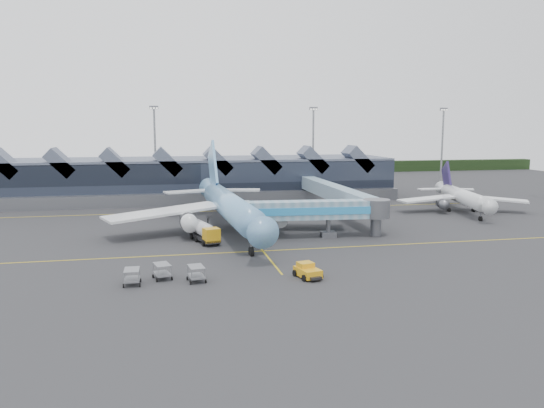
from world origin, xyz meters
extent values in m
plane|color=#252528|center=(0.00, 0.00, 0.00)|extent=(260.00, 260.00, 0.00)
cube|color=gold|center=(0.00, -8.00, 0.01)|extent=(120.00, 0.25, 0.01)
cube|color=gold|center=(0.00, 28.00, 0.01)|extent=(120.00, 0.25, 0.01)
cube|color=gold|center=(0.00, 10.00, 0.01)|extent=(0.25, 60.00, 0.01)
cube|color=black|center=(0.00, 110.00, 2.00)|extent=(260.00, 4.00, 4.00)
cube|color=black|center=(-5.00, 48.00, 4.50)|extent=(90.00, 20.00, 9.00)
cube|color=#51596D|center=(-5.00, 48.00, 9.20)|extent=(90.00, 20.00, 0.60)
cube|color=slate|center=(-5.00, 37.00, 1.30)|extent=(90.00, 2.50, 2.60)
cube|color=#51596D|center=(-45.00, 41.00, 9.30)|extent=(6.43, 6.00, 6.43)
cube|color=#51596D|center=(-34.00, 41.00, 9.30)|extent=(6.43, 6.00, 6.43)
cube|color=#51596D|center=(-23.00, 41.00, 9.30)|extent=(6.43, 6.00, 6.43)
cube|color=#51596D|center=(-12.00, 41.00, 9.30)|extent=(6.43, 6.00, 6.43)
cube|color=#51596D|center=(-1.00, 41.00, 9.30)|extent=(6.43, 6.00, 6.43)
cube|color=#51596D|center=(10.00, 41.00, 9.30)|extent=(6.43, 6.00, 6.43)
cube|color=#51596D|center=(21.00, 41.00, 9.30)|extent=(6.43, 6.00, 6.43)
cube|color=#51596D|center=(32.00, 41.00, 9.30)|extent=(6.43, 6.00, 6.43)
cylinder|color=gray|center=(-15.00, 72.00, 11.00)|extent=(0.56, 0.56, 22.00)
cube|color=slate|center=(-15.00, 72.00, 22.00)|extent=(2.40, 0.50, 0.90)
cylinder|color=gray|center=(30.00, 72.00, 11.00)|extent=(0.56, 0.56, 22.00)
cube|color=slate|center=(30.00, 72.00, 22.00)|extent=(2.40, 0.50, 0.90)
cylinder|color=gray|center=(70.00, 70.00, 11.00)|extent=(0.56, 0.56, 22.00)
cube|color=slate|center=(70.00, 70.00, 22.00)|extent=(2.40, 0.50, 0.90)
cylinder|color=#6893D4|center=(-2.78, 5.18, 4.33)|extent=(5.75, 32.73, 4.02)
cone|color=#6893D4|center=(-1.76, -13.86, 4.33)|extent=(4.31, 5.79, 4.02)
cube|color=black|center=(-1.73, -14.55, 5.18)|extent=(1.54, 0.42, 0.48)
cone|color=#6893D4|center=(-3.85, 25.16, 4.64)|extent=(4.41, 7.65, 4.02)
cube|color=silver|center=(-13.11, 5.99, 3.63)|extent=(19.21, 12.20, 1.33)
cube|color=silver|center=(7.41, 7.08, 3.63)|extent=(19.20, 10.55, 1.33)
cylinder|color=silver|center=(-9.50, 2.50, 2.63)|extent=(2.78, 5.71, 2.49)
cylinder|color=silver|center=(4.18, 3.23, 2.63)|extent=(2.78, 5.71, 2.49)
cube|color=#6893D4|center=(-3.75, 23.30, 8.83)|extent=(1.02, 10.29, 11.07)
cube|color=silver|center=(-8.71, 23.50, 4.64)|extent=(8.96, 5.57, 0.26)
cube|color=silver|center=(1.17, 24.03, 4.64)|extent=(8.84, 4.79, 0.26)
cylinder|color=slate|center=(-1.96, -10.14, 1.16)|extent=(0.30, 0.30, 2.33)
cylinder|color=slate|center=(-6.26, 6.40, 1.16)|extent=(0.30, 0.30, 2.33)
cylinder|color=slate|center=(0.55, 6.76, 1.16)|extent=(0.30, 0.30, 2.33)
cylinder|color=black|center=(-1.96, -10.14, 0.42)|extent=(0.55, 1.51, 1.49)
cylinder|color=silver|center=(44.90, 16.40, 3.09)|extent=(7.17, 20.19, 2.86)
cone|color=silver|center=(42.33, 4.94, 3.09)|extent=(3.55, 3.98, 2.86)
cube|color=black|center=(42.24, 4.52, 3.69)|extent=(1.14, 0.57, 0.48)
cone|color=silver|center=(47.59, 28.42, 3.31)|extent=(3.80, 5.10, 2.86)
cube|color=silver|center=(38.55, 18.76, 2.59)|extent=(12.21, 4.83, 0.96)
cube|color=silver|center=(51.64, 15.83, 2.59)|extent=(12.15, 9.27, 0.96)
cylinder|color=slate|center=(40.22, 15.98, 1.87)|extent=(2.48, 3.74, 1.78)
cylinder|color=slate|center=(48.94, 14.03, 1.87)|extent=(2.48, 3.74, 1.78)
cube|color=#231848|center=(47.34, 27.30, 5.95)|extent=(1.82, 6.38, 6.98)
cube|color=silver|center=(44.25, 28.29, 3.31)|extent=(5.51, 2.14, 0.24)
cube|color=silver|center=(50.55, 26.88, 3.31)|extent=(5.78, 4.24, 0.24)
cylinder|color=slate|center=(42.83, 7.17, 0.83)|extent=(0.27, 0.27, 1.66)
cylinder|color=slate|center=(42.71, 17.77, 0.83)|extent=(0.27, 0.27, 1.66)
cylinder|color=slate|center=(47.46, 16.71, 0.83)|extent=(0.27, 0.27, 1.66)
cylinder|color=black|center=(42.83, 7.17, 0.30)|extent=(0.65, 1.13, 1.06)
cube|color=#6592A9|center=(8.70, -0.77, 4.30)|extent=(19.08, 4.18, 2.74)
cube|color=#288CCC|center=(8.60, -2.24, 4.30)|extent=(18.88, 1.46, 1.14)
cube|color=#6592A9|center=(-1.68, -0.03, 4.30)|extent=(2.67, 3.19, 2.84)
cylinder|color=slate|center=(11.53, -0.97, 2.15)|extent=(0.66, 0.66, 4.30)
cube|color=slate|center=(11.53, -0.97, 0.43)|extent=(2.40, 2.05, 0.85)
cylinder|color=black|center=(10.59, -0.91, 0.33)|extent=(0.44, 0.88, 0.85)
cylinder|color=black|center=(12.48, -1.04, 0.33)|extent=(0.44, 0.88, 0.85)
cylinder|color=slate|center=(19.08, -1.51, 4.30)|extent=(4.16, 4.16, 2.84)
cylinder|color=slate|center=(19.08, -1.51, 2.15)|extent=(1.70, 1.70, 4.30)
cube|color=black|center=(-7.36, -0.59, 0.66)|extent=(4.10, 8.24, 0.44)
cube|color=orange|center=(-6.58, -3.50, 1.59)|extent=(2.55, 2.43, 1.95)
cube|color=black|center=(-6.40, -4.18, 2.03)|extent=(1.91, 0.63, 0.88)
cylinder|color=#B2B2B6|center=(-7.63, 0.43, 1.86)|extent=(3.28, 5.48, 2.03)
sphere|color=#B2B2B6|center=(-8.29, 2.91, 1.86)|extent=(1.95, 1.95, 1.95)
sphere|color=#B2B2B6|center=(-6.97, -2.05, 1.86)|extent=(1.95, 1.95, 1.95)
cylinder|color=black|center=(-7.74, -3.44, 0.44)|extent=(0.53, 0.93, 0.88)
cylinder|color=black|center=(-5.61, -2.87, 0.44)|extent=(0.53, 0.93, 0.88)
cylinder|color=black|center=(-8.54, -0.45, 0.44)|extent=(0.53, 0.93, 0.88)
cylinder|color=black|center=(-6.40, 0.12, 0.44)|extent=(0.53, 0.93, 0.88)
cylinder|color=black|center=(-9.11, 1.69, 0.44)|extent=(0.53, 0.93, 0.88)
cylinder|color=black|center=(-6.97, 2.26, 0.44)|extent=(0.53, 0.93, 0.88)
cube|color=orange|center=(2.55, -21.70, 0.64)|extent=(2.73, 3.68, 0.92)
cube|color=orange|center=(2.42, -21.16, 1.33)|extent=(1.95, 1.81, 0.64)
cube|color=black|center=(2.95, -23.40, 0.41)|extent=(1.42, 1.01, 0.28)
cylinder|color=black|center=(1.77, -23.01, 0.37)|extent=(0.44, 0.78, 0.74)
cylinder|color=black|center=(3.83, -22.53, 0.37)|extent=(0.44, 0.78, 0.74)
cylinder|color=black|center=(1.27, -20.87, 0.37)|extent=(0.44, 0.78, 0.74)
cylinder|color=black|center=(3.33, -20.38, 0.37)|extent=(0.44, 0.78, 0.74)
cube|color=gray|center=(-13.46, -18.97, 0.62)|extent=(2.12, 2.78, 0.17)
cube|color=gray|center=(-13.46, -18.97, 1.68)|extent=(2.12, 2.78, 0.09)
cylinder|color=black|center=(-12.86, -17.89, 0.20)|extent=(0.23, 0.42, 0.40)
cube|color=gray|center=(-9.81, -20.71, 0.62)|extent=(1.91, 2.67, 0.17)
cube|color=gray|center=(-9.81, -20.71, 1.68)|extent=(1.91, 2.67, 0.09)
cylinder|color=black|center=(-9.10, -19.70, 0.20)|extent=(0.19, 0.42, 0.40)
cube|color=gray|center=(-16.64, -20.56, 0.62)|extent=(1.59, 2.48, 0.17)
cube|color=gray|center=(-16.64, -20.56, 1.68)|extent=(1.59, 2.48, 0.09)
cylinder|color=black|center=(-15.79, -19.67, 0.20)|extent=(0.14, 0.41, 0.40)
camera|label=1|loc=(-13.04, -77.40, 16.81)|focal=35.00mm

